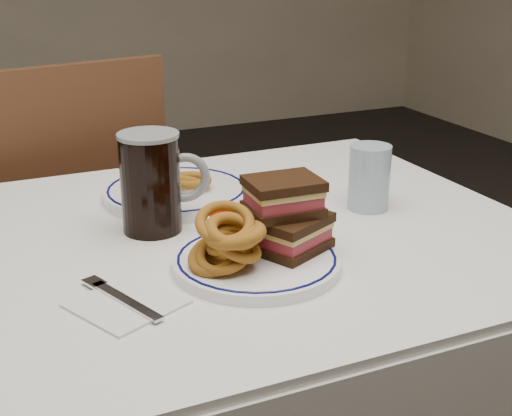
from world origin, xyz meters
name	(u,v)px	position (x,y,z in m)	size (l,w,h in m)	color
dining_table	(167,300)	(0.00, 0.00, 0.64)	(1.27, 0.87, 0.75)	white
chair_far	(69,228)	(-0.04, 0.71, 0.52)	(0.52, 0.52, 0.95)	#432A15
main_plate	(257,261)	(0.10, -0.15, 0.76)	(0.25, 0.25, 0.02)	white
reuben_sandwich	(288,215)	(0.15, -0.14, 0.82)	(0.14, 0.12, 0.11)	black
onion_rings_main	(229,240)	(0.05, -0.16, 0.81)	(0.12, 0.13, 0.11)	brown
ketchup_ramekin	(225,224)	(0.09, -0.05, 0.79)	(0.06, 0.06, 0.03)	white
beer_mug	(153,182)	(0.00, 0.06, 0.84)	(0.15, 0.10, 0.17)	black
water_glass	(369,177)	(0.39, 0.00, 0.81)	(0.08, 0.08, 0.12)	#94B0BF
far_plate	(177,192)	(0.09, 0.20, 0.76)	(0.28, 0.28, 0.02)	white
onion_rings_far	(186,181)	(0.11, 0.20, 0.78)	(0.09, 0.11, 0.07)	brown
napkin_fork	(125,302)	(-0.11, -0.18, 0.75)	(0.17, 0.18, 0.01)	silver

